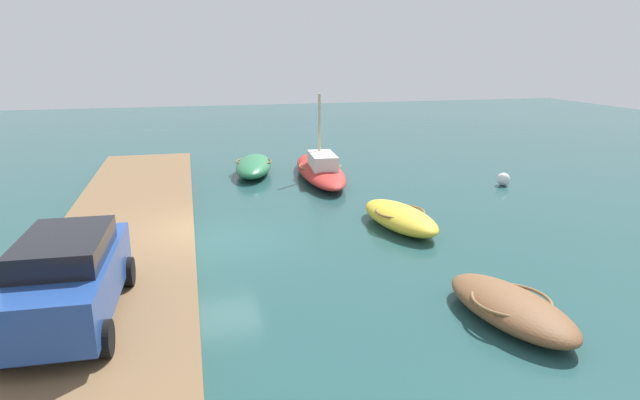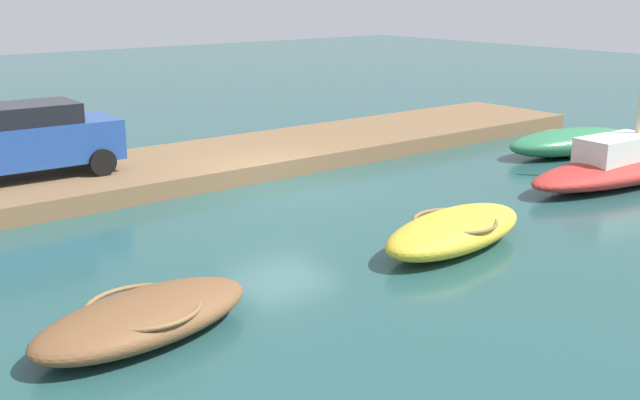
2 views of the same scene
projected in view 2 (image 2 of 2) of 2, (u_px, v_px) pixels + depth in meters
name	position (u px, v px, depth m)	size (l,w,h in m)	color
ground_plane	(279.00, 187.00, 19.10)	(84.00, 84.00, 0.00)	#234C4C
dock_platform	(225.00, 160.00, 20.97)	(24.99, 3.93, 0.45)	brown
sailboat_red	(629.00, 165.00, 19.52)	(7.24, 2.33, 3.69)	#B72D28
rowboat_yellow	(455.00, 230.00, 14.56)	(3.93, 2.06, 0.70)	gold
rowboat_green	(571.00, 142.00, 22.54)	(4.60, 2.41, 0.78)	#2D7A4C
rowboat_brown	(144.00, 317.00, 10.88)	(3.64, 2.09, 0.62)	brown
parked_car	(26.00, 139.00, 17.94)	(4.23, 2.03, 1.73)	#234793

